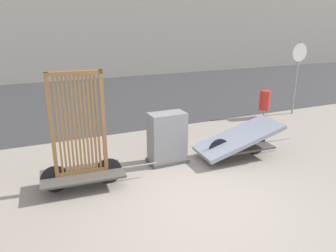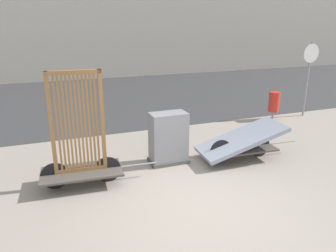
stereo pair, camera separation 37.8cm
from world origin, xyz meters
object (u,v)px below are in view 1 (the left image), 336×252
at_px(utility_cabinet, 167,140).
at_px(trash_bin, 265,100).
at_px(bike_cart_with_bedframe, 81,150).
at_px(sign_post, 298,67).
at_px(bike_cart_with_mattress, 238,140).

relative_size(utility_cabinet, trash_bin, 1.28).
bearing_deg(utility_cabinet, bike_cart_with_bedframe, -167.73).
height_order(utility_cabinet, sign_post, sign_post).
bearing_deg(utility_cabinet, sign_post, 19.42).
bearing_deg(bike_cart_with_mattress, sign_post, 34.15).
relative_size(utility_cabinet, sign_post, 0.48).
relative_size(trash_bin, sign_post, 0.37).
distance_m(bike_cart_with_mattress, sign_post, 4.73).
bearing_deg(bike_cart_with_bedframe, bike_cart_with_mattress, 3.81).
height_order(bike_cart_with_mattress, trash_bin, trash_bin).
bearing_deg(trash_bin, sign_post, -0.42).
relative_size(bike_cart_with_mattress, utility_cabinet, 2.13).
relative_size(bike_cart_with_bedframe, trash_bin, 2.51).
xyz_separation_m(trash_bin, sign_post, (1.22, -0.01, 1.00)).
xyz_separation_m(bike_cart_with_mattress, sign_post, (3.94, 2.36, 1.14)).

